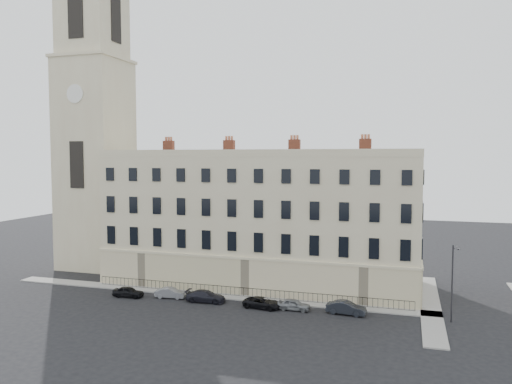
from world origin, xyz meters
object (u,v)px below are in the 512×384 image
car_c (206,296)px  streetlamp (453,280)px  car_f (346,308)px  car_b (171,293)px  car_e (294,305)px  car_a (128,292)px  car_d (262,303)px

car_c → streetlamp: size_ratio=0.59×
car_c → car_f: car_f is taller
streetlamp → car_f: bearing=-161.1°
car_b → streetlamp: streetlamp is taller
car_f → streetlamp: size_ratio=0.53×
car_e → streetlamp: bearing=-86.1°
car_a → car_c: (8.66, 0.73, 0.04)m
car_b → car_a: bearing=95.5°
streetlamp → car_e: bearing=-161.1°
car_a → car_b: bearing=-81.4°
car_c → car_d: (6.18, -0.27, -0.07)m
car_a → car_d: (14.84, 0.46, -0.03)m
car_b → car_d: bearing=-100.3°
car_b → car_f: (18.56, -0.09, 0.08)m
car_b → streetlamp: (27.99, 0.30, 3.38)m
car_b → car_d: size_ratio=0.86×
car_e → car_f: car_f is taller
car_c → car_f: size_ratio=1.10×
car_a → car_b: size_ratio=1.01×
car_d → car_f: car_f is taller
car_e → streetlamp: streetlamp is taller
car_b → car_d: (10.35, -0.55, -0.01)m
car_a → car_b: (4.49, 1.01, -0.02)m
car_d → streetlamp: size_ratio=0.54×
car_b → car_c: bearing=-101.1°
car_f → car_b: bearing=94.8°
car_c → car_d: car_c is taller
car_c → streetlamp: 24.05m
car_b → streetlamp: size_ratio=0.47×
car_a → streetlamp: streetlamp is taller
car_b → car_f: car_f is taller
car_a → streetlamp: (32.48, 1.31, 3.36)m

